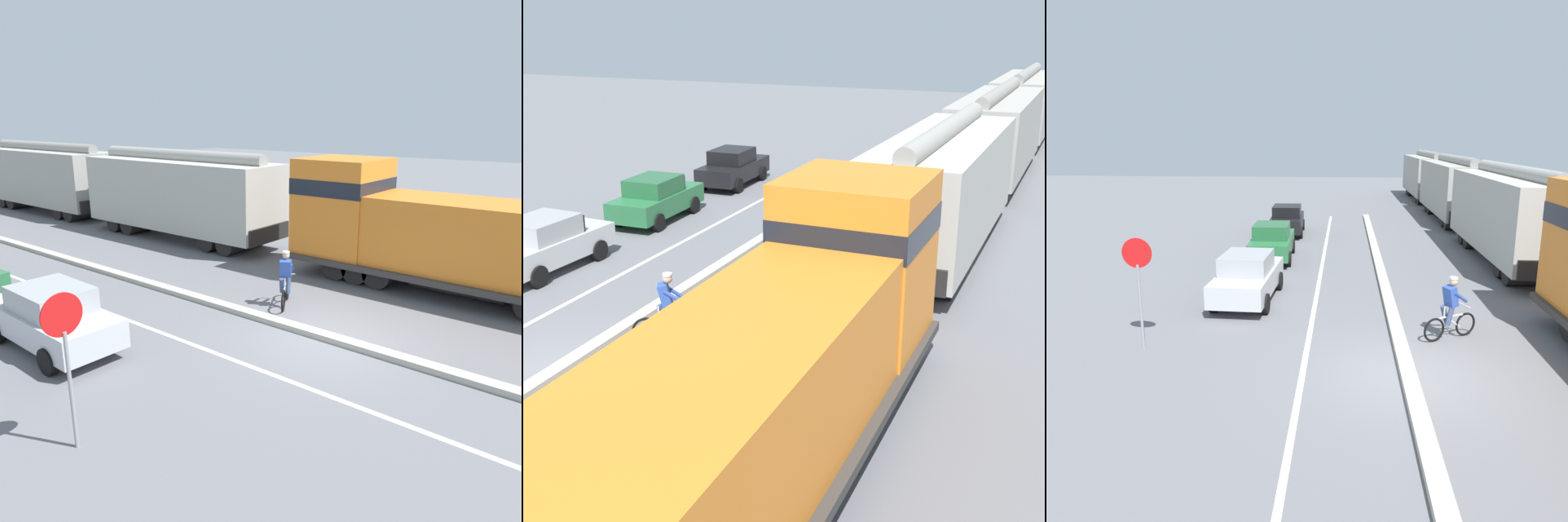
% 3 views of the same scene
% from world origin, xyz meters
% --- Properties ---
extents(ground_plane, '(120.00, 120.00, 0.00)m').
position_xyz_m(ground_plane, '(0.00, 0.00, 0.00)').
color(ground_plane, slate).
extents(median_curb, '(0.36, 36.00, 0.16)m').
position_xyz_m(median_curb, '(0.00, 6.00, 0.08)').
color(median_curb, '#B2AD9E').
rests_on(median_curb, ground).
extents(lane_stripe, '(0.14, 36.00, 0.01)m').
position_xyz_m(lane_stripe, '(-2.40, 6.00, 0.00)').
color(lane_stripe, silver).
rests_on(lane_stripe, ground).
extents(locomotive, '(3.10, 11.61, 4.20)m').
position_xyz_m(locomotive, '(5.64, -0.78, 1.80)').
color(locomotive, orange).
rests_on(locomotive, ground).
extents(hopper_car_lead, '(2.90, 10.60, 4.18)m').
position_xyz_m(hopper_car_lead, '(5.64, 11.38, 2.08)').
color(hopper_car_lead, '#ADABA3').
rests_on(hopper_car_lead, ground).
extents(hopper_car_middle, '(2.90, 10.60, 4.18)m').
position_xyz_m(hopper_car_middle, '(5.64, 22.98, 2.08)').
color(hopper_car_middle, '#9F9C95').
rests_on(hopper_car_middle, ground).
extents(hopper_car_trailing, '(2.90, 10.60, 4.18)m').
position_xyz_m(hopper_car_trailing, '(5.64, 34.58, 2.08)').
color(hopper_car_trailing, '#9E9B94').
rests_on(hopper_car_trailing, ground).
extents(parked_car_silver, '(1.95, 4.26, 1.62)m').
position_xyz_m(parked_car_silver, '(-4.64, 5.19, 0.82)').
color(parked_car_silver, '#B7BABF').
rests_on(parked_car_silver, ground).
extents(parked_car_green, '(1.95, 4.26, 1.62)m').
position_xyz_m(parked_car_green, '(-4.66, 11.09, 0.82)').
color(parked_car_green, '#286B3D').
rests_on(parked_car_green, ground).
extents(parked_car_black, '(1.96, 4.27, 1.62)m').
position_xyz_m(parked_car_black, '(-4.67, 17.25, 0.82)').
color(parked_car_black, black).
rests_on(parked_car_black, ground).
extents(cyclist, '(1.53, 0.87, 1.71)m').
position_xyz_m(cyclist, '(1.37, 2.27, 0.82)').
color(cyclist, black).
rests_on(cyclist, ground).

